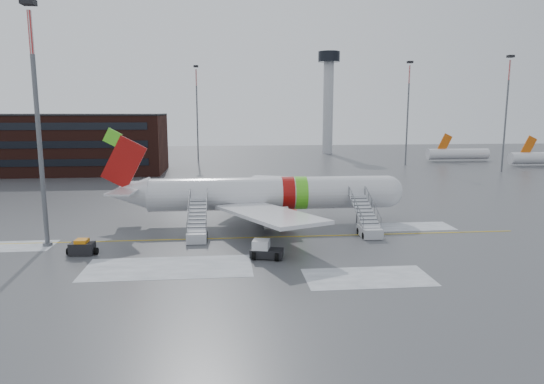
{
  "coord_description": "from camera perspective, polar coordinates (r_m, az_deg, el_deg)",
  "views": [
    {
      "loc": [
        -1.18,
        -49.83,
        13.15
      ],
      "look_at": [
        4.09,
        3.6,
        4.0
      ],
      "focal_mm": 32.0,
      "sensor_mm": 36.0,
      "label": 1
    }
  ],
  "objects": [
    {
      "name": "light_mast_near",
      "position": [
        50.9,
        -25.84,
        7.38
      ],
      "size": [
        1.2,
        1.2,
        22.96
      ],
      "color": "#595B60",
      "rests_on": "ground"
    },
    {
      "name": "light_mast_far_e",
      "position": [
        114.33,
        25.88,
        9.06
      ],
      "size": [
        1.2,
        1.2,
        24.25
      ],
      "color": "#595B60",
      "rests_on": "ground"
    },
    {
      "name": "airliner",
      "position": [
        56.44,
        -1.16,
        -0.26
      ],
      "size": [
        35.03,
        32.97,
        11.18
      ],
      "color": "silver",
      "rests_on": "ground"
    },
    {
      "name": "distant_aircraft",
      "position": [
        131.09,
        23.5,
        3.11
      ],
      "size": [
        35.0,
        18.0,
        8.0
      ],
      "primitive_type": null,
      "color": "#D8590C",
      "rests_on": "ground"
    },
    {
      "name": "pushback_tug",
      "position": [
        43.71,
        -0.87,
        -6.84
      ],
      "size": [
        3.17,
        2.68,
        1.64
      ],
      "color": "black",
      "rests_on": "ground"
    },
    {
      "name": "ground",
      "position": [
        51.54,
        -4.16,
        -5.13
      ],
      "size": [
        260.0,
        260.0,
        0.0
      ],
      "primitive_type": "plane",
      "color": "#494C4F",
      "rests_on": "ground"
    },
    {
      "name": "light_mast_far_n",
      "position": [
        128.01,
        -8.82,
        9.87
      ],
      "size": [
        1.2,
        1.2,
        24.25
      ],
      "color": "#595B60",
      "rests_on": "ground"
    },
    {
      "name": "terminal_building",
      "position": [
        113.81,
        -28.39,
        5.01
      ],
      "size": [
        62.0,
        16.11,
        12.3
      ],
      "color": "#3F1E16",
      "rests_on": "ground"
    },
    {
      "name": "airstair_aft",
      "position": [
        50.44,
        -8.78,
        -4.3
      ],
      "size": [
        2.05,
        7.7,
        3.48
      ],
      "color": "#B6B8BE",
      "rests_on": "ground"
    },
    {
      "name": "airstair_fwd",
      "position": [
        52.56,
        11.18,
        -3.81
      ],
      "size": [
        2.05,
        7.7,
        3.48
      ],
      "color": "#B9BBC1",
      "rests_on": "ground"
    },
    {
      "name": "control_tower",
      "position": [
        148.25,
        6.65,
        11.77
      ],
      "size": [
        6.4,
        6.4,
        30.0
      ],
      "color": "#B2B5BA",
      "rests_on": "ground"
    },
    {
      "name": "light_mast_far_ne",
      "position": [
        119.87,
        15.7,
        9.64
      ],
      "size": [
        1.2,
        1.2,
        24.25
      ],
      "color": "#595B60",
      "rests_on": "ground"
    },
    {
      "name": "baggage_tractor",
      "position": [
        47.97,
        -21.43,
        -6.16
      ],
      "size": [
        2.83,
        1.42,
        1.45
      ],
      "color": "black",
      "rests_on": "ground"
    }
  ]
}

